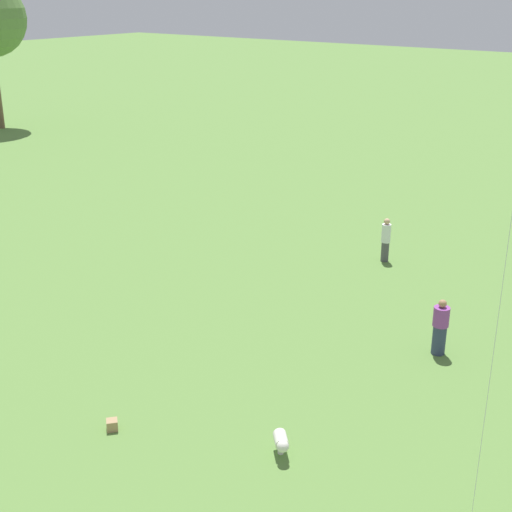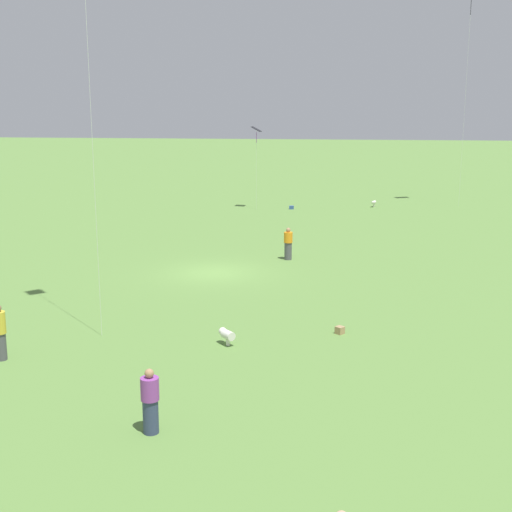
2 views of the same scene
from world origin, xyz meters
TOP-DOWN VIEW (x-y plane):
  - person_3 at (17.31, 1.39)m, footprint 0.66×0.66m
  - person_4 at (23.20, 6.24)m, footprint 0.37×0.37m
  - dog_1 at (10.41, 2.26)m, footprint 0.67×0.65m
  - picnic_bag_1 at (8.74, 6.21)m, footprint 0.39×0.39m

SIDE VIEW (x-z plane):
  - picnic_bag_1 at x=8.74m, z-range 0.00..0.28m
  - dog_1 at x=10.41m, z-range 0.10..0.67m
  - person_3 at x=17.31m, z-range -0.02..1.73m
  - person_4 at x=23.20m, z-range 0.00..1.78m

